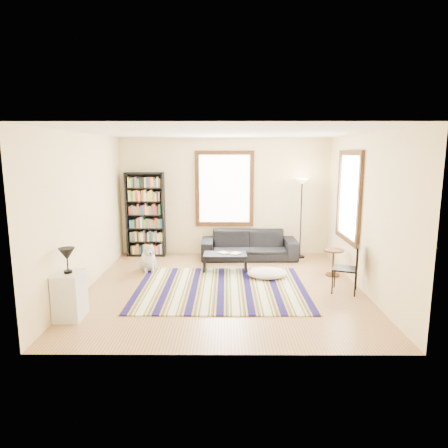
{
  "coord_description": "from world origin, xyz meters",
  "views": [
    {
      "loc": [
        0.04,
        -7.05,
        2.46
      ],
      "look_at": [
        0.0,
        0.5,
        1.1
      ],
      "focal_mm": 32.0,
      "sensor_mm": 36.0,
      "label": 1
    }
  ],
  "objects_px": {
    "sofa": "(249,245)",
    "folding_chair": "(345,269)",
    "floor_lamp": "(301,219)",
    "side_table": "(333,263)",
    "floor_cushion": "(267,273)",
    "white_cabinet": "(70,295)",
    "bookshelf": "(146,214)",
    "coffee_table": "(225,262)",
    "dog": "(147,257)"
  },
  "relations": [
    {
      "from": "sofa",
      "to": "side_table",
      "type": "distance_m",
      "value": 2.09
    },
    {
      "from": "bookshelf",
      "to": "white_cabinet",
      "type": "height_order",
      "value": "bookshelf"
    },
    {
      "from": "floor_cushion",
      "to": "dog",
      "type": "bearing_deg",
      "value": 169.32
    },
    {
      "from": "dog",
      "to": "floor_cushion",
      "type": "bearing_deg",
      "value": -31.28
    },
    {
      "from": "bookshelf",
      "to": "side_table",
      "type": "xyz_separation_m",
      "value": [
        4.08,
        -1.59,
        -0.73
      ]
    },
    {
      "from": "floor_cushion",
      "to": "floor_lamp",
      "type": "height_order",
      "value": "floor_lamp"
    },
    {
      "from": "coffee_table",
      "to": "floor_lamp",
      "type": "distance_m",
      "value": 2.2
    },
    {
      "from": "floor_cushion",
      "to": "sofa",
      "type": "bearing_deg",
      "value": 100.65
    },
    {
      "from": "floor_cushion",
      "to": "bookshelf",
      "type": "bearing_deg",
      "value": 147.15
    },
    {
      "from": "coffee_table",
      "to": "white_cabinet",
      "type": "relative_size",
      "value": 1.29
    },
    {
      "from": "bookshelf",
      "to": "folding_chair",
      "type": "xyz_separation_m",
      "value": [
        4.03,
        -2.56,
        -0.57
      ]
    },
    {
      "from": "bookshelf",
      "to": "folding_chair",
      "type": "relative_size",
      "value": 2.33
    },
    {
      "from": "sofa",
      "to": "floor_cushion",
      "type": "height_order",
      "value": "sofa"
    },
    {
      "from": "floor_cushion",
      "to": "white_cabinet",
      "type": "xyz_separation_m",
      "value": [
        -3.16,
        -1.94,
        0.25
      ]
    },
    {
      "from": "floor_lamp",
      "to": "side_table",
      "type": "bearing_deg",
      "value": -73.91
    },
    {
      "from": "coffee_table",
      "to": "folding_chair",
      "type": "bearing_deg",
      "value": -31.83
    },
    {
      "from": "white_cabinet",
      "to": "side_table",
      "type": "bearing_deg",
      "value": 24.29
    },
    {
      "from": "side_table",
      "to": "white_cabinet",
      "type": "xyz_separation_m",
      "value": [
        -4.5,
        -2.11,
        0.08
      ]
    },
    {
      "from": "side_table",
      "to": "folding_chair",
      "type": "relative_size",
      "value": 0.63
    },
    {
      "from": "floor_cushion",
      "to": "side_table",
      "type": "height_order",
      "value": "side_table"
    },
    {
      "from": "floor_cushion",
      "to": "white_cabinet",
      "type": "bearing_deg",
      "value": -148.48
    },
    {
      "from": "coffee_table",
      "to": "floor_lamp",
      "type": "relative_size",
      "value": 0.48
    },
    {
      "from": "side_table",
      "to": "coffee_table",
      "type": "bearing_deg",
      "value": 170.75
    },
    {
      "from": "floor_cushion",
      "to": "folding_chair",
      "type": "distance_m",
      "value": 1.55
    },
    {
      "from": "coffee_table",
      "to": "floor_lamp",
      "type": "height_order",
      "value": "floor_lamp"
    },
    {
      "from": "coffee_table",
      "to": "bookshelf",
      "type": "bearing_deg",
      "value": 146.92
    },
    {
      "from": "side_table",
      "to": "white_cabinet",
      "type": "distance_m",
      "value": 4.97
    },
    {
      "from": "sofa",
      "to": "dog",
      "type": "xyz_separation_m",
      "value": [
        -2.18,
        -1.03,
        -0.02
      ]
    },
    {
      "from": "floor_lamp",
      "to": "folding_chair",
      "type": "xyz_separation_m",
      "value": [
        0.36,
        -2.39,
        -0.5
      ]
    },
    {
      "from": "bookshelf",
      "to": "white_cabinet",
      "type": "relative_size",
      "value": 2.86
    },
    {
      "from": "sofa",
      "to": "folding_chair",
      "type": "xyz_separation_m",
      "value": [
        1.57,
        -2.29,
        0.11
      ]
    },
    {
      "from": "coffee_table",
      "to": "floor_cushion",
      "type": "distance_m",
      "value": 1.0
    },
    {
      "from": "dog",
      "to": "bookshelf",
      "type": "bearing_deg",
      "value": 81.32
    },
    {
      "from": "folding_chair",
      "to": "sofa",
      "type": "bearing_deg",
      "value": 145.48
    },
    {
      "from": "floor_cushion",
      "to": "floor_lamp",
      "type": "xyz_separation_m",
      "value": [
        0.93,
        1.6,
        0.83
      ]
    },
    {
      "from": "floor_lamp",
      "to": "folding_chair",
      "type": "relative_size",
      "value": 2.16
    },
    {
      "from": "folding_chair",
      "to": "white_cabinet",
      "type": "distance_m",
      "value": 4.6
    },
    {
      "from": "side_table",
      "to": "folding_chair",
      "type": "height_order",
      "value": "folding_chair"
    },
    {
      "from": "sofa",
      "to": "coffee_table",
      "type": "height_order",
      "value": "sofa"
    },
    {
      "from": "coffee_table",
      "to": "side_table",
      "type": "relative_size",
      "value": 1.67
    },
    {
      "from": "coffee_table",
      "to": "dog",
      "type": "bearing_deg",
      "value": -177.68
    },
    {
      "from": "floor_lamp",
      "to": "dog",
      "type": "bearing_deg",
      "value": -161.54
    },
    {
      "from": "sofa",
      "to": "dog",
      "type": "relative_size",
      "value": 3.69
    },
    {
      "from": "sofa",
      "to": "white_cabinet",
      "type": "bearing_deg",
      "value": -130.91
    },
    {
      "from": "bookshelf",
      "to": "floor_lamp",
      "type": "xyz_separation_m",
      "value": [
        3.67,
        -0.17,
        -0.07
      ]
    },
    {
      "from": "folding_chair",
      "to": "coffee_table",
      "type": "bearing_deg",
      "value": 169.16
    },
    {
      "from": "bookshelf",
      "to": "side_table",
      "type": "bearing_deg",
      "value": -21.33
    },
    {
      "from": "floor_lamp",
      "to": "white_cabinet",
      "type": "relative_size",
      "value": 2.66
    },
    {
      "from": "coffee_table",
      "to": "white_cabinet",
      "type": "height_order",
      "value": "white_cabinet"
    },
    {
      "from": "sofa",
      "to": "folding_chair",
      "type": "distance_m",
      "value": 2.78
    }
  ]
}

